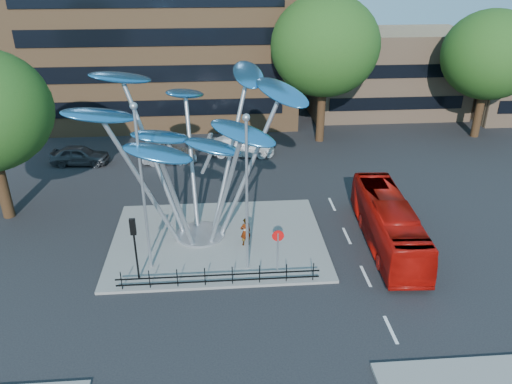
{
  "coord_description": "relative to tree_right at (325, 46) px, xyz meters",
  "views": [
    {
      "loc": [
        -0.76,
        -18.51,
        15.1
      ],
      "look_at": [
        1.02,
        4.0,
        4.04
      ],
      "focal_mm": 35.0,
      "sensor_mm": 36.0,
      "label": 1
    }
  ],
  "objects": [
    {
      "name": "street_lamp_left",
      "position": [
        -12.5,
        -18.5,
        -2.68
      ],
      "size": [
        0.36,
        0.36,
        8.8
      ],
      "color": "#9EA0A5",
      "rests_on": "traffic_island"
    },
    {
      "name": "traffic_island",
      "position": [
        -9.0,
        -16.0,
        -7.96
      ],
      "size": [
        12.0,
        9.0,
        0.15
      ],
      "primitive_type": "cube",
      "color": "slate",
      "rests_on": "ground"
    },
    {
      "name": "parked_car_left",
      "position": [
        -19.51,
        -3.77,
        -7.29
      ],
      "size": [
        4.49,
        2.08,
        1.49
      ],
      "primitive_type": "imported",
      "rotation": [
        0.0,
        0.0,
        1.5
      ],
      "color": "#3C3F44",
      "rests_on": "ground"
    },
    {
      "name": "no_entry_sign_island",
      "position": [
        -6.0,
        -19.48,
        -6.22
      ],
      "size": [
        0.6,
        0.1,
        2.45
      ],
      "color": "#9EA0A5",
      "rests_on": "traffic_island"
    },
    {
      "name": "parked_car_right",
      "position": [
        -6.99,
        -2.72,
        -7.25
      ],
      "size": [
        5.6,
        2.77,
        1.56
      ],
      "primitive_type": "imported",
      "rotation": [
        0.0,
        0.0,
        1.46
      ],
      "color": "white",
      "rests_on": "ground"
    },
    {
      "name": "traffic_light_island",
      "position": [
        -13.0,
        -19.5,
        -5.42
      ],
      "size": [
        0.28,
        0.18,
        3.42
      ],
      "color": "black",
      "rests_on": "traffic_island"
    },
    {
      "name": "pedestrian",
      "position": [
        -7.46,
        -16.72,
        -7.05
      ],
      "size": [
        0.7,
        0.57,
        1.67
      ],
      "primitive_type": "imported",
      "rotation": [
        0.0,
        0.0,
        3.45
      ],
      "color": "gray",
      "rests_on": "traffic_island"
    },
    {
      "name": "pedestrian_railing_front",
      "position": [
        -9.0,
        -20.3,
        -7.48
      ],
      "size": [
        10.0,
        0.06,
        1.0
      ],
      "color": "black",
      "rests_on": "traffic_island"
    },
    {
      "name": "low_building_near",
      "position": [
        8.0,
        8.0,
        -4.04
      ],
      "size": [
        15.0,
        8.0,
        8.0
      ],
      "primitive_type": "cube",
      "color": "#A27D5F",
      "rests_on": "ground"
    },
    {
      "name": "ground",
      "position": [
        -8.0,
        -22.0,
        -8.04
      ],
      "size": [
        120.0,
        120.0,
        0.0
      ],
      "primitive_type": "plane",
      "color": "black",
      "rests_on": "ground"
    },
    {
      "name": "parked_car_mid",
      "position": [
        -12.64,
        -4.0,
        -7.35
      ],
      "size": [
        4.26,
        1.81,
        1.37
      ],
      "primitive_type": "imported",
      "rotation": [
        0.0,
        0.0,
        1.66
      ],
      "color": "#A2A5A9",
      "rests_on": "ground"
    },
    {
      "name": "red_bus",
      "position": [
        0.5,
        -17.0,
        -6.71
      ],
      "size": [
        2.76,
        9.62,
        2.65
      ],
      "primitive_type": "imported",
      "rotation": [
        0.0,
        0.0,
        -0.06
      ],
      "color": "#AA0D07",
      "rests_on": "ground"
    },
    {
      "name": "tree_right",
      "position": [
        0.0,
        0.0,
        0.0
      ],
      "size": [
        8.8,
        8.8,
        12.11
      ],
      "color": "black",
      "rests_on": "ground"
    },
    {
      "name": "tree_far",
      "position": [
        14.0,
        0.0,
        -0.93
      ],
      "size": [
        8.0,
        8.0,
        10.81
      ],
      "color": "black",
      "rests_on": "ground"
    },
    {
      "name": "street_lamp_right",
      "position": [
        -7.5,
        -19.0,
        -2.94
      ],
      "size": [
        0.36,
        0.36,
        8.3
      ],
      "color": "#9EA0A5",
      "rests_on": "traffic_island"
    },
    {
      "name": "leaf_sculpture",
      "position": [
        -10.07,
        -15.32,
        -1.16
      ],
      "size": [
        12.72,
        9.54,
        9.51
      ],
      "color": "#9EA0A5",
      "rests_on": "traffic_island"
    }
  ]
}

